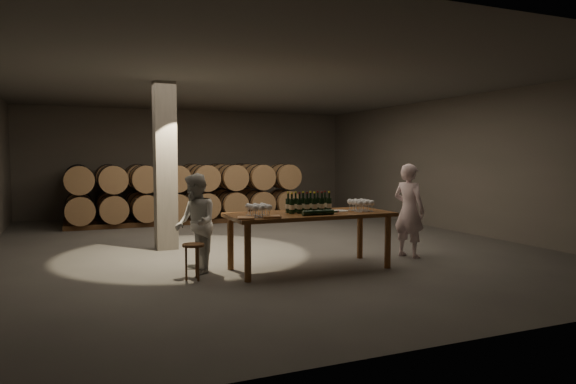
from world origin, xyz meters
name	(u,v)px	position (x,y,z in m)	size (l,w,h in m)	color
room	(165,166)	(-1.80, 0.20, 1.60)	(12.00, 12.00, 12.00)	#53504E
tasting_table	(310,219)	(0.00, -2.50, 0.80)	(2.60, 1.10, 0.90)	brown
barrel_stack_back	(166,190)	(-0.96, 5.20, 0.83)	(5.48, 0.95, 1.57)	#55341D
barrel_stack_front	(190,192)	(-0.57, 3.80, 0.83)	(6.26, 0.95, 1.57)	#55341D
bottle_cluster	(309,205)	(0.00, -2.46, 1.02)	(0.73, 0.23, 0.33)	black
lying_bottles	(319,213)	(-0.02, -2.85, 0.94)	(0.61, 0.08, 0.08)	black
glass_cluster_left	(259,207)	(-0.91, -2.64, 1.03)	(0.31, 0.42, 0.19)	silver
glass_cluster_right	(361,203)	(0.89, -2.57, 1.04)	(0.31, 0.42, 0.19)	silver
plate	(341,211)	(0.54, -2.52, 0.91)	(0.25, 0.25, 0.01)	white
notebook_near	(271,217)	(-0.80, -2.89, 0.92)	(0.25, 0.20, 0.03)	#9B6538
notebook_corner	(246,218)	(-1.18, -2.85, 0.91)	(0.24, 0.30, 0.03)	#9B6538
pen	(278,217)	(-0.71, -2.92, 0.91)	(0.01, 0.01, 0.13)	black
stool	(193,250)	(-1.87, -2.52, 0.43)	(0.32, 0.32, 0.53)	#55341D
person_man	(409,210)	(2.04, -2.31, 0.83)	(0.61, 0.40, 1.66)	white
person_woman	(196,223)	(-1.74, -2.09, 0.77)	(0.75, 0.58, 1.54)	silver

